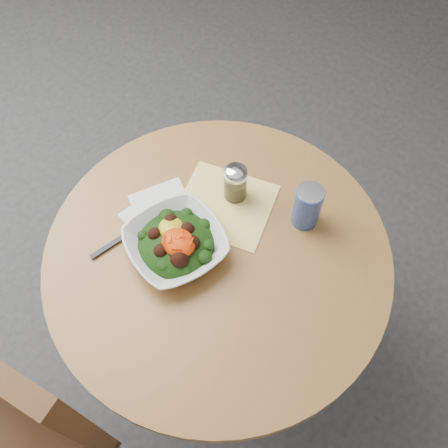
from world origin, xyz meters
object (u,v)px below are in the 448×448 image
at_px(spice_shaker, 235,183).
at_px(beverage_can, 307,206).
at_px(salad_bowl, 176,243).
at_px(chair, 2,439).

distance_m(spice_shaker, beverage_can, 0.20).
bearing_deg(beverage_can, salad_bowl, -126.52).
relative_size(chair, beverage_can, 7.79).
bearing_deg(spice_shaker, beverage_can, 15.16).
xyz_separation_m(salad_bowl, beverage_can, (0.21, 0.28, 0.03)).
distance_m(chair, spice_shaker, 0.86).
bearing_deg(beverage_can, spice_shaker, -164.84).
bearing_deg(chair, spice_shaker, 85.35).
relative_size(salad_bowl, spice_shaker, 2.60).
xyz_separation_m(chair, salad_bowl, (0.05, 0.60, 0.19)).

